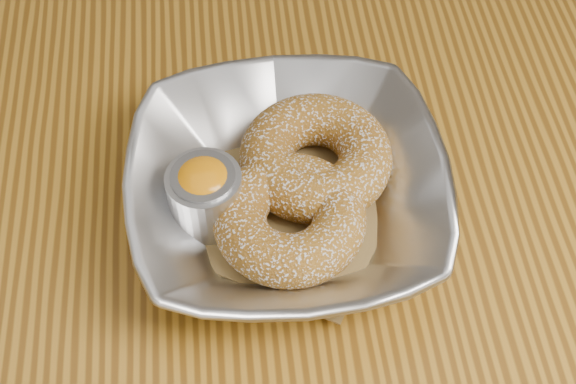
{
  "coord_description": "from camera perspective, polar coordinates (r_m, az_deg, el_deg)",
  "views": [
    {
      "loc": [
        0.07,
        -0.4,
        1.25
      ],
      "look_at": [
        0.11,
        -0.06,
        0.78
      ],
      "focal_mm": 50.0,
      "sensor_mm": 36.0,
      "label": 1
    }
  ],
  "objects": [
    {
      "name": "ramekin",
      "position": [
        0.58,
        -5.91,
        -0.12
      ],
      "size": [
        0.05,
        0.05,
        0.06
      ],
      "color": "#B8BABF",
      "rests_on": "table"
    },
    {
      "name": "serving_bowl",
      "position": [
        0.58,
        0.0,
        -0.09
      ],
      "size": [
        0.23,
        0.23,
        0.06
      ],
      "primitive_type": "imported",
      "color": "#B8BABF",
      "rests_on": "table"
    },
    {
      "name": "parchment",
      "position": [
        0.6,
        0.0,
        -1.18
      ],
      "size": [
        0.2,
        0.2,
        0.0
      ],
      "primitive_type": "cube",
      "rotation": [
        0.0,
        0.0,
        1.03
      ],
      "color": "olive",
      "rests_on": "table"
    },
    {
      "name": "table",
      "position": [
        0.73,
        -9.21,
        -2.95
      ],
      "size": [
        1.2,
        0.8,
        0.75
      ],
      "color": "#8E5D19",
      "rests_on": "ground_plane"
    },
    {
      "name": "donut_back",
      "position": [
        0.6,
        1.98,
        2.51
      ],
      "size": [
        0.14,
        0.14,
        0.04
      ],
      "primitive_type": "torus",
      "rotation": [
        0.0,
        0.0,
        -0.29
      ],
      "color": "#925C1A",
      "rests_on": "parchment"
    },
    {
      "name": "donut_front",
      "position": [
        0.57,
        0.11,
        -1.9
      ],
      "size": [
        0.12,
        0.12,
        0.04
      ],
      "primitive_type": "torus",
      "rotation": [
        0.0,
        0.0,
        0.06
      ],
      "color": "#925C1A",
      "rests_on": "parchment"
    }
  ]
}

